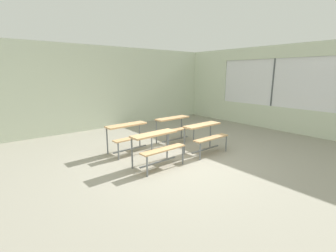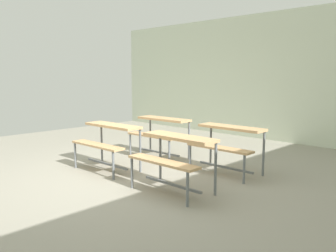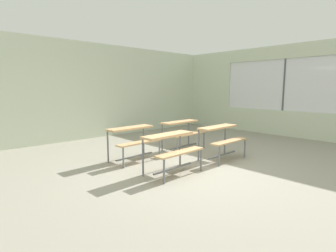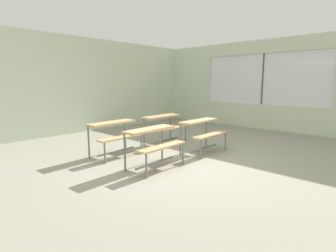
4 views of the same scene
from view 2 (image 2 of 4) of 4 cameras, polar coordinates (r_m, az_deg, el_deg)
name	(u,v)px [view 2 (image 2 of 4)]	position (r m, az deg, el deg)	size (l,w,h in m)	color
ground	(119,179)	(5.39, -7.98, -8.60)	(10.00, 9.00, 0.05)	gray
wall_back	(269,77)	(8.67, 16.20, 7.73)	(10.00, 0.12, 3.00)	beige
desk_bench_r0c0	(108,136)	(5.73, -9.87, -1.60)	(1.12, 0.63, 0.74)	tan
desk_bench_r0c1	(174,150)	(4.58, 0.94, -3.95)	(1.11, 0.60, 0.74)	tan
desk_bench_r1c0	(160,128)	(6.51, -1.34, -0.29)	(1.13, 0.64, 0.74)	tan
desk_bench_r1c1	(227,138)	(5.51, 9.70, -1.98)	(1.11, 0.60, 0.74)	tan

